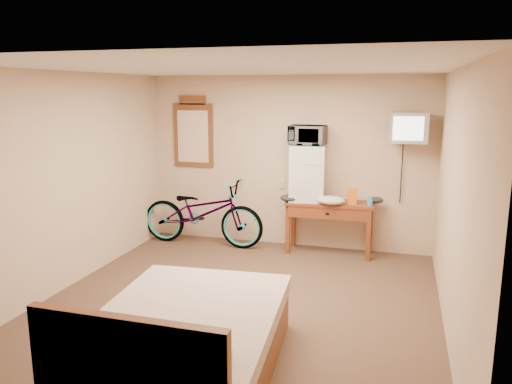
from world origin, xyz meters
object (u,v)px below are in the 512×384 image
(microwave, at_px, (308,135))
(crt_television, at_px, (408,128))
(bed, at_px, (185,339))
(blue_cup, at_px, (370,201))
(mini_fridge, at_px, (307,173))
(desk, at_px, (329,212))
(bicycle, at_px, (202,212))
(wall_mirror, at_px, (193,133))

(microwave, distance_m, crt_television, 1.34)
(crt_television, distance_m, bed, 4.08)
(microwave, height_order, bed, microwave)
(blue_cup, xyz_separation_m, crt_television, (0.44, 0.08, 0.99))
(bed, bearing_deg, microwave, 84.44)
(mini_fridge, bearing_deg, desk, -8.78)
(bed, bearing_deg, crt_television, 63.91)
(mini_fridge, distance_m, crt_television, 1.49)
(blue_cup, bearing_deg, bed, -110.31)
(desk, distance_m, mini_fridge, 0.63)
(desk, xyz_separation_m, bed, (-0.68, -3.38, -0.32))
(microwave, distance_m, bed, 3.72)
(desk, bearing_deg, bicycle, -177.15)
(desk, bearing_deg, crt_television, 1.07)
(blue_cup, distance_m, wall_mirror, 2.85)
(wall_mirror, bearing_deg, microwave, -6.82)
(desk, distance_m, bed, 3.47)
(blue_cup, xyz_separation_m, wall_mirror, (-2.71, 0.33, 0.84))
(desk, relative_size, microwave, 2.50)
(desk, bearing_deg, bed, -101.29)
(desk, relative_size, bicycle, 0.65)
(bicycle, bearing_deg, desk, -86.70)
(desk, distance_m, blue_cup, 0.59)
(mini_fridge, height_order, blue_cup, mini_fridge)
(crt_television, xyz_separation_m, bicycle, (-2.87, -0.11, -1.31))
(bicycle, bearing_deg, bed, -159.48)
(microwave, distance_m, wall_mirror, 1.82)
(microwave, bearing_deg, bicycle, -171.18)
(microwave, xyz_separation_m, bed, (-0.33, -3.44, -1.37))
(bed, bearing_deg, wall_mirror, 111.99)
(blue_cup, distance_m, bicycle, 2.45)
(crt_television, relative_size, bed, 0.30)
(crt_television, distance_m, wall_mirror, 3.16)
(desk, distance_m, wall_mirror, 2.40)
(desk, distance_m, microwave, 1.11)
(mini_fridge, xyz_separation_m, crt_television, (1.33, -0.03, 0.66))
(desk, xyz_separation_m, microwave, (-0.34, 0.05, 1.06))
(wall_mirror, relative_size, bicycle, 0.57)
(bed, bearing_deg, mini_fridge, 84.44)
(blue_cup, bearing_deg, mini_fridge, 172.73)
(desk, relative_size, bed, 0.61)
(blue_cup, bearing_deg, crt_television, 10.38)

